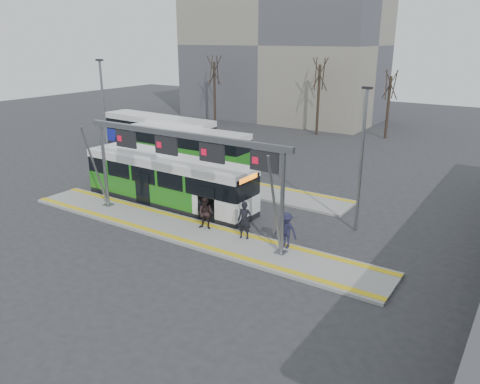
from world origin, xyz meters
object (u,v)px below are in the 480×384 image
at_px(hero_bus, 168,180).
at_px(passenger_b, 206,213).
at_px(passenger_a, 245,220).
at_px(gantry, 183,152).
at_px(passenger_c, 286,230).

xyz_separation_m(hero_bus, passenger_b, (4.69, -2.27, -0.48)).
distance_m(hero_bus, passenger_b, 5.23).
relative_size(hero_bus, passenger_a, 6.11).
xyz_separation_m(passenger_a, passenger_b, (-2.40, -0.08, -0.11)).
distance_m(hero_bus, passenger_a, 7.43).
bearing_deg(gantry, passenger_a, 8.49).
distance_m(hero_bus, passenger_c, 9.59).
height_order(hero_bus, passenger_b, hero_bus).
distance_m(gantry, passenger_b, 3.48).
relative_size(gantry, passenger_a, 6.66).
bearing_deg(passenger_b, hero_bus, 139.20).
xyz_separation_m(gantry, passenger_a, (3.47, 0.52, -3.17)).
xyz_separation_m(hero_bus, passenger_c, (9.36, -2.00, -0.44)).
bearing_deg(passenger_a, gantry, 171.32).
relative_size(hero_bus, passenger_b, 6.88).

